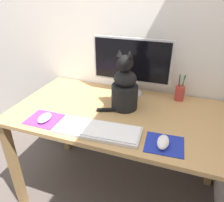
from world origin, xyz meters
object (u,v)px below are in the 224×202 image
object	(u,v)px
monitor	(131,64)
computer_mouse_left	(45,118)
keyboard	(98,130)
cat	(124,88)
pen_cup	(180,93)
computer_mouse_right	(163,142)

from	to	relation	value
monitor	computer_mouse_left	xyz separation A→B (m)	(-0.36, -0.51, -0.20)
monitor	keyboard	size ratio (longest dim) A/B	1.16
cat	pen_cup	distance (m)	0.41
monitor	computer_mouse_right	world-z (taller)	monitor
keyboard	computer_mouse_right	xyz separation A→B (m)	(0.34, 0.00, 0.01)
keyboard	monitor	bearing A→B (deg)	82.36
pen_cup	computer_mouse_left	bearing A→B (deg)	-142.69
keyboard	pen_cup	xyz separation A→B (m)	(0.37, 0.53, 0.04)
computer_mouse_right	cat	world-z (taller)	cat
monitor	pen_cup	bearing A→B (deg)	3.19
computer_mouse_left	computer_mouse_right	size ratio (longest dim) A/B	0.94
keyboard	computer_mouse_left	distance (m)	0.33
monitor	pen_cup	xyz separation A→B (m)	(0.34, 0.02, -0.17)
computer_mouse_right	pen_cup	bearing A→B (deg)	86.34
keyboard	computer_mouse_right	bearing A→B (deg)	-3.62
cat	computer_mouse_right	bearing A→B (deg)	-45.17
monitor	cat	size ratio (longest dim) A/B	1.44
computer_mouse_right	pen_cup	xyz separation A→B (m)	(0.03, 0.53, 0.03)
computer_mouse_left	pen_cup	world-z (taller)	pen_cup
keyboard	cat	distance (m)	0.33
cat	computer_mouse_left	bearing A→B (deg)	-140.73
monitor	keyboard	xyz separation A→B (m)	(-0.04, -0.51, -0.21)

